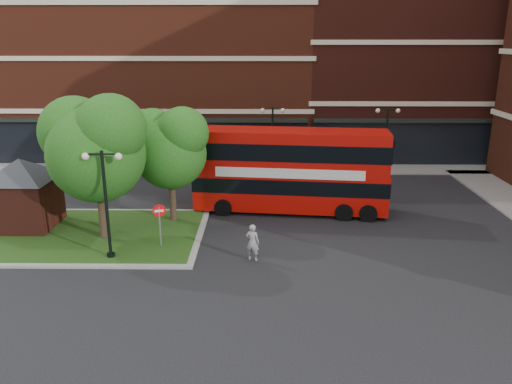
{
  "coord_description": "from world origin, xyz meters",
  "views": [
    {
      "loc": [
        1.29,
        -20.3,
        9.5
      ],
      "look_at": [
        0.97,
        4.11,
        2.0
      ],
      "focal_mm": 35.0,
      "sensor_mm": 36.0,
      "label": 1
    }
  ],
  "objects_px": {
    "car_silver": "(156,162)",
    "car_white": "(352,162)",
    "bus": "(291,165)",
    "woman": "(253,242)"
  },
  "relations": [
    {
      "from": "woman",
      "to": "car_white",
      "type": "distance_m",
      "value": 17.3
    },
    {
      "from": "bus",
      "to": "woman",
      "type": "bearing_deg",
      "value": -100.39
    },
    {
      "from": "car_white",
      "to": "car_silver",
      "type": "bearing_deg",
      "value": 97.17
    },
    {
      "from": "bus",
      "to": "woman",
      "type": "xyz_separation_m",
      "value": [
        -2.01,
        -6.73,
        -1.85
      ]
    },
    {
      "from": "bus",
      "to": "car_silver",
      "type": "bearing_deg",
      "value": 142.76
    },
    {
      "from": "bus",
      "to": "car_silver",
      "type": "xyz_separation_m",
      "value": [
        -9.54,
        9.05,
        -2.03
      ]
    },
    {
      "from": "woman",
      "to": "car_white",
      "type": "height_order",
      "value": "woman"
    },
    {
      "from": "car_silver",
      "to": "car_white",
      "type": "bearing_deg",
      "value": -95.09
    },
    {
      "from": "bus",
      "to": "car_white",
      "type": "relative_size",
      "value": 2.56
    },
    {
      "from": "car_silver",
      "to": "bus",
      "type": "bearing_deg",
      "value": -138.58
    }
  ]
}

